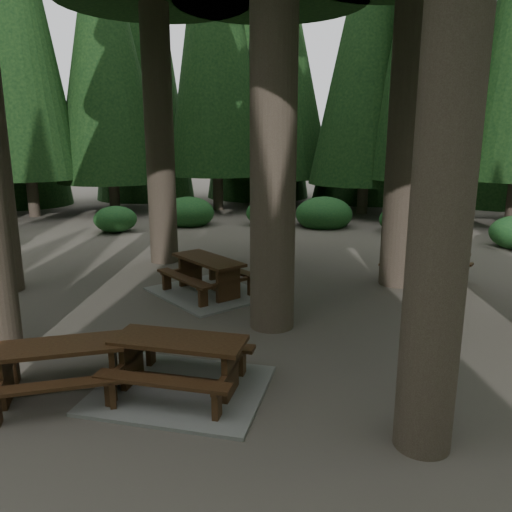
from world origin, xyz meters
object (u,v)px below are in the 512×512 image
at_px(picnic_table_a, 180,373).
at_px(picnic_table_c, 208,281).
at_px(picnic_table_d, 427,261).
at_px(picnic_table_e, 60,362).

distance_m(picnic_table_a, picnic_table_c, 4.57).
bearing_deg(picnic_table_a, picnic_table_d, 59.38).
height_order(picnic_table_d, picnic_table_e, picnic_table_d).
height_order(picnic_table_c, picnic_table_d, picnic_table_c).
relative_size(picnic_table_a, picnic_table_c, 0.88).
bearing_deg(picnic_table_a, picnic_table_e, -162.72).
height_order(picnic_table_a, picnic_table_c, picnic_table_c).
relative_size(picnic_table_c, picnic_table_d, 1.49).
distance_m(picnic_table_c, picnic_table_d, 5.46).
xyz_separation_m(picnic_table_a, picnic_table_e, (-1.44, -0.84, 0.23)).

